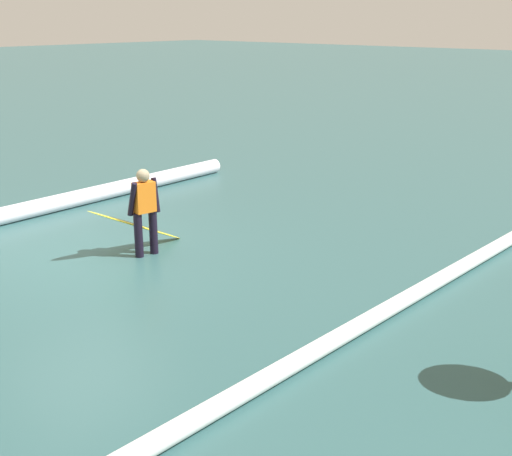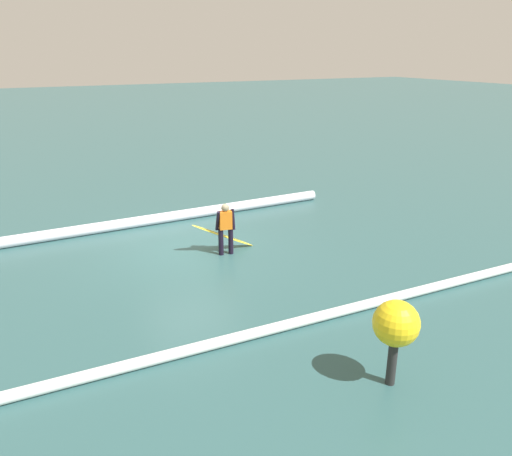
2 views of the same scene
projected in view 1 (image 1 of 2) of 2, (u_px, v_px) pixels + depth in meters
name	position (u px, v px, depth m)	size (l,w,h in m)	color
ground_plane	(77.00, 256.00, 11.02)	(147.09, 147.09, 0.00)	#2D5456
surfer	(145.00, 207.00, 10.84)	(0.51, 0.29, 1.46)	black
surfboard	(136.00, 225.00, 11.19)	(1.83, 0.44, 0.91)	yellow
wave_crest_midground	(252.00, 387.00, 6.94)	(0.22, 0.22, 25.29)	white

